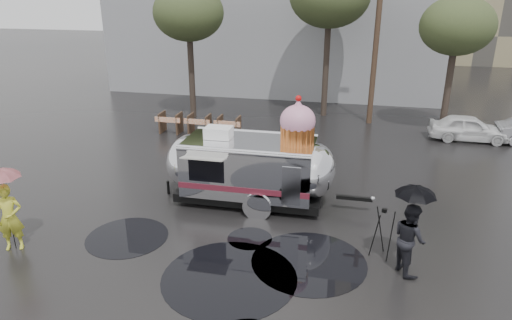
% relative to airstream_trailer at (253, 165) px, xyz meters
% --- Properties ---
extents(ground, '(120.00, 120.00, 0.00)m').
position_rel_airstream_trailer_xyz_m(ground, '(1.29, -3.30, -1.33)').
color(ground, black).
rests_on(ground, ground).
extents(puddles, '(7.95, 5.98, 0.01)m').
position_rel_airstream_trailer_xyz_m(puddles, '(0.51, -3.93, -1.32)').
color(puddles, black).
rests_on(puddles, ground).
extents(utility_pole, '(1.60, 0.28, 9.00)m').
position_rel_airstream_trailer_xyz_m(utility_pole, '(3.79, 10.70, 3.29)').
color(utility_pole, '#473323').
rests_on(utility_pole, ground).
extents(tree_left, '(3.64, 3.64, 6.95)m').
position_rel_airstream_trailer_xyz_m(tree_left, '(-5.71, 9.70, 4.16)').
color(tree_left, '#382D26').
rests_on(tree_left, ground).
extents(tree_right, '(3.36, 3.36, 6.42)m').
position_rel_airstream_trailer_xyz_m(tree_right, '(7.29, 9.70, 3.73)').
color(tree_right, '#382D26').
rests_on(tree_right, ground).
extents(barricade_row, '(4.30, 0.80, 1.00)m').
position_rel_airstream_trailer_xyz_m(barricade_row, '(-4.26, 6.66, -0.80)').
color(barricade_row, '#473323').
rests_on(barricade_row, ground).
extents(airstream_trailer, '(7.03, 2.70, 3.78)m').
position_rel_airstream_trailer_xyz_m(airstream_trailer, '(0.00, 0.00, 0.00)').
color(airstream_trailer, silver).
rests_on(airstream_trailer, ground).
extents(person_left, '(0.81, 0.69, 1.89)m').
position_rel_airstream_trailer_xyz_m(person_left, '(-5.71, -4.30, -0.38)').
color(person_left, gold).
rests_on(person_left, ground).
extents(umbrella_pink, '(1.23, 1.23, 2.39)m').
position_rel_airstream_trailer_xyz_m(umbrella_pink, '(-5.71, -4.30, 0.64)').
color(umbrella_pink, '#D47C83').
rests_on(umbrella_pink, ground).
extents(person_right, '(0.83, 1.02, 1.87)m').
position_rel_airstream_trailer_xyz_m(person_right, '(4.71, -2.97, -0.39)').
color(person_right, black).
rests_on(person_right, ground).
extents(umbrella_black, '(1.22, 1.22, 2.38)m').
position_rel_airstream_trailer_xyz_m(umbrella_black, '(4.71, -2.97, 0.64)').
color(umbrella_black, black).
rests_on(umbrella_black, ground).
extents(tripod, '(0.58, 0.55, 1.42)m').
position_rel_airstream_trailer_xyz_m(tripod, '(4.08, -2.42, -0.51)').
color(tripod, black).
rests_on(tripod, ground).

